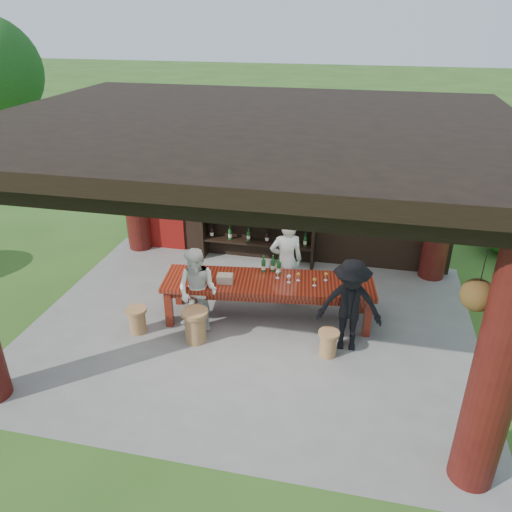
% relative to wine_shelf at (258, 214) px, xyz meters
% --- Properties ---
extents(ground, '(90.00, 90.00, 0.00)m').
position_rel_wine_shelf_xyz_m(ground, '(0.42, -2.45, -1.07)').
color(ground, '#2D5119').
rests_on(ground, ground).
extents(pavilion, '(7.50, 6.00, 3.60)m').
position_rel_wine_shelf_xyz_m(pavilion, '(0.40, -2.02, 1.07)').
color(pavilion, slate).
rests_on(pavilion, ground).
extents(wine_shelf, '(2.41, 0.37, 2.12)m').
position_rel_wine_shelf_xyz_m(wine_shelf, '(0.00, 0.00, 0.00)').
color(wine_shelf, black).
rests_on(wine_shelf, ground).
extents(tasting_table, '(3.63, 1.35, 0.75)m').
position_rel_wine_shelf_xyz_m(tasting_table, '(0.65, -2.13, -0.43)').
color(tasting_table, '#52130B').
rests_on(tasting_table, ground).
extents(stool_near_left, '(0.43, 0.43, 0.57)m').
position_rel_wine_shelf_xyz_m(stool_near_left, '(-0.37, -3.02, -0.77)').
color(stool_near_left, '#97683C').
rests_on(stool_near_left, ground).
extents(stool_near_right, '(0.33, 0.33, 0.43)m').
position_rel_wine_shelf_xyz_m(stool_near_right, '(1.76, -2.94, -0.84)').
color(stool_near_right, '#97683C').
rests_on(stool_near_right, ground).
extents(stool_far_left, '(0.34, 0.34, 0.45)m').
position_rel_wine_shelf_xyz_m(stool_far_left, '(-1.39, -3.00, -0.83)').
color(stool_far_left, '#97683C').
rests_on(stool_far_left, ground).
extents(host, '(0.69, 0.57, 1.63)m').
position_rel_wine_shelf_xyz_m(host, '(0.84, -1.48, -0.25)').
color(host, white).
rests_on(host, ground).
extents(guest_woman, '(0.80, 0.68, 1.46)m').
position_rel_wine_shelf_xyz_m(guest_woman, '(-0.42, -2.68, -0.33)').
color(guest_woman, silver).
rests_on(guest_woman, ground).
extents(guest_man, '(1.02, 0.60, 1.55)m').
position_rel_wine_shelf_xyz_m(guest_man, '(2.03, -2.67, -0.29)').
color(guest_man, black).
rests_on(guest_man, ground).
extents(table_bottles, '(0.35, 0.15, 0.31)m').
position_rel_wine_shelf_xyz_m(table_bottles, '(0.64, -1.82, -0.16)').
color(table_bottles, '#194C1E').
rests_on(table_bottles, tasting_table).
extents(table_glasses, '(0.87, 0.29, 0.15)m').
position_rel_wine_shelf_xyz_m(table_glasses, '(1.18, -2.04, -0.24)').
color(table_glasses, silver).
rests_on(table_glasses, tasting_table).
extents(napkin_basket, '(0.28, 0.21, 0.14)m').
position_rel_wine_shelf_xyz_m(napkin_basket, '(-0.05, -2.34, -0.25)').
color(napkin_basket, '#BF6672').
rests_on(napkin_basket, tasting_table).
extents(shrubs, '(15.31, 8.91, 1.36)m').
position_rel_wine_shelf_xyz_m(shrubs, '(1.74, -1.67, -0.52)').
color(shrubs, '#194C14').
rests_on(shrubs, ground).
extents(trees, '(21.40, 10.63, 4.80)m').
position_rel_wine_shelf_xyz_m(trees, '(4.19, -0.62, 2.30)').
color(trees, '#3F2819').
rests_on(trees, ground).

